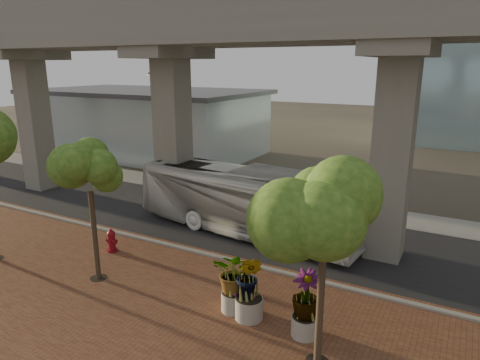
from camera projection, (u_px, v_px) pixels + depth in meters
The scene contains 15 objects.
ground at pixel (250, 246), 21.15m from camera, with size 160.00×160.00×0.00m, color #383229.
brick_plaza at pixel (141, 331), 14.36m from camera, with size 70.00×13.00×0.06m, color brown.
asphalt_road at pixel (267, 232), 22.84m from camera, with size 90.00×8.00×0.04m, color black.
curb_strip at pixel (230, 260), 19.43m from camera, with size 70.00×0.25×0.16m, color gray.
far_sidewalk at pixel (303, 204), 27.51m from camera, with size 90.00×3.00×0.06m, color gray.
transit_viaduct at pixel (270, 94), 20.95m from camera, with size 72.00×5.60×12.40m.
station_pavilion at pixel (146, 121), 43.10m from camera, with size 23.00×13.00×6.30m.
transit_bus at pixel (246, 201), 22.38m from camera, with size 2.97×12.66×3.53m, color silver.
fire_hydrant at pixel (112, 241), 20.30m from camera, with size 0.56×0.51×1.12m.
planter_front at pixel (234, 276), 15.17m from camera, with size 2.07×2.07×2.28m.
planter_right at pixel (306, 297), 13.73m from camera, with size 2.16×2.16×2.31m.
planter_left at pixel (249, 280), 14.68m from camera, with size 2.19×2.19×2.41m.
street_tree_near_west at pixel (88, 170), 16.66m from camera, with size 3.08×3.08×6.10m.
street_tree_near_east at pixel (326, 205), 11.56m from camera, with size 3.72×3.72×6.68m.
streetlamp_west at pixel (160, 121), 30.80m from camera, with size 0.40×1.18×8.13m.
Camera 1 is at (8.90, -17.43, 8.68)m, focal length 32.00 mm.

